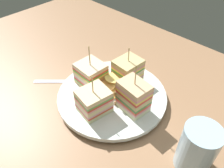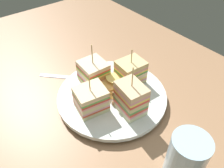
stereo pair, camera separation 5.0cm
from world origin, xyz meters
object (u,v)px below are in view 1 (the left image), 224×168
sandwich_wedge_0 (134,96)px  spoon (75,80)px  sandwich_wedge_1 (128,71)px  chip_pile (112,85)px  plate (112,96)px  drinking_glass (196,151)px  sandwich_wedge_2 (91,74)px  sandwich_wedge_3 (94,101)px

sandwich_wedge_0 → spoon: bearing=13.7°
sandwich_wedge_1 → chip_pile: size_ratio=1.23×
plate → sandwich_wedge_1: (0.74, -6.15, 3.58)cm
spoon → drinking_glass: (-32.81, -0.19, 3.77)cm
sandwich_wedge_1 → sandwich_wedge_2: bearing=-34.3°
spoon → drinking_glass: size_ratio=1.21×
plate → chip_pile: chip_pile is taller
sandwich_wedge_2 → sandwich_wedge_3: size_ratio=1.13×
spoon → drinking_glass: 33.02cm
sandwich_wedge_2 → drinking_glass: bearing=0.3°
spoon → plate: bearing=-34.0°
sandwich_wedge_0 → sandwich_wedge_2: (12.36, 0.85, -0.68)cm
sandwich_wedge_3 → spoon: bearing=80.2°
sandwich_wedge_1 → spoon: size_ratio=0.79×
sandwich_wedge_3 → spoon: sandwich_wedge_3 is taller
plate → chip_pile: 2.55cm
sandwich_wedge_0 → chip_pile: size_ratio=1.52×
sandwich_wedge_0 → sandwich_wedge_1: sandwich_wedge_0 is taller
sandwich_wedge_1 → sandwich_wedge_2: sandwich_wedge_2 is taller
sandwich_wedge_2 → chip_pile: sandwich_wedge_2 is taller
sandwich_wedge_0 → sandwich_wedge_1: 9.22cm
sandwich_wedge_2 → sandwich_wedge_3: sandwich_wedge_2 is taller
sandwich_wedge_1 → drinking_glass: size_ratio=0.96×
sandwich_wedge_2 → spoon: bearing=-163.3°
sandwich_wedge_3 → drinking_glass: (-20.96, -4.34, -0.28)cm
chip_pile → spoon: size_ratio=0.65×
sandwich_wedge_0 → sandwich_wedge_3: size_ratio=1.24×
sandwich_wedge_3 → chip_pile: bearing=23.1°
sandwich_wedge_2 → sandwich_wedge_3: 8.76cm
sandwich_wedge_3 → chip_pile: 7.37cm
sandwich_wedge_3 → plate: bearing=16.3°
spoon → drinking_glass: drinking_glass is taller
sandwich_wedge_0 → sandwich_wedge_2: 12.40cm
sandwich_wedge_1 → sandwich_wedge_2: (5.42, 6.90, -0.11)cm
chip_pile → spoon: chip_pile is taller
sandwich_wedge_3 → spoon: size_ratio=0.79×
sandwich_wedge_1 → chip_pile: sandwich_wedge_1 is taller
plate → sandwich_wedge_0: sandwich_wedge_0 is taller
sandwich_wedge_3 → sandwich_wedge_0: bearing=-31.6°
plate → sandwich_wedge_2: sandwich_wedge_2 is taller
sandwich_wedge_3 → sandwich_wedge_1: bearing=16.3°
spoon → drinking_glass: bearing=-43.9°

